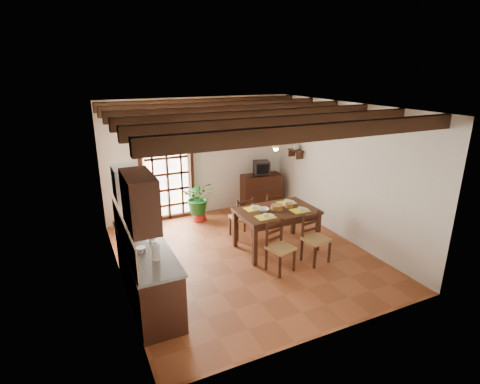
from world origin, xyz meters
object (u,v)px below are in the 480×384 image
chair_far_left (241,224)px  potted_plant (199,198)px  dining_table (276,215)px  sideboard (261,191)px  crt_tv (262,167)px  chair_near_right (315,247)px  kitchen_counter (147,270)px  chair_near_left (280,256)px  chair_far_right (272,218)px  pendant_lamp (276,144)px

chair_far_left → potted_plant: (-0.52, 1.22, 0.29)m
dining_table → sideboard: (0.85, 2.21, -0.29)m
sideboard → crt_tv: bearing=-82.7°
chair_near_right → sideboard: (0.47, 2.98, 0.14)m
kitchen_counter → chair_near_left: (2.28, -0.17, -0.19)m
chair_far_right → dining_table: bearing=74.1°
crt_tv → chair_far_right: bearing=-92.4°
chair_near_left → chair_far_right: 1.73m
chair_near_right → sideboard: size_ratio=0.92×
dining_table → chair_far_left: chair_far_left is taller
chair_near_right → pendant_lamp: (-0.38, 0.87, 1.79)m
sideboard → dining_table: bearing=-103.8°
chair_far_right → chair_near_left: bearing=73.9°
chair_near_left → crt_tv: 3.32m
dining_table → crt_tv: 2.39m
chair_far_right → sideboard: chair_far_right is taller
chair_near_right → chair_far_right: bearing=82.4°
chair_far_right → chair_near_right: bearing=100.0°
chair_near_left → sideboard: (1.22, 2.99, 0.15)m
chair_far_left → potted_plant: potted_plant is taller
chair_near_right → dining_table: bearing=108.3°
crt_tv → pendant_lamp: bearing=-95.7°
crt_tv → chair_near_right: bearing=-82.6°
kitchen_counter → dining_table: 2.74m
chair_near_left → chair_near_right: (0.76, 0.01, 0.01)m
chair_far_right → crt_tv: (0.48, 1.42, 0.77)m
chair_far_left → crt_tv: size_ratio=1.95×
chair_near_right → chair_far_right: 1.55m
dining_table → potted_plant: 2.19m
chair_far_right → chair_far_left: bearing=10.0°
chair_far_right → potted_plant: (-1.27, 1.21, 0.29)m
chair_far_left → sideboard: (1.24, 1.44, 0.15)m
kitchen_counter → pendant_lamp: 3.19m
potted_plant → pendant_lamp: 2.58m
chair_near_left → potted_plant: bearing=86.2°
kitchen_counter → chair_far_left: (2.27, 1.39, -0.19)m
dining_table → potted_plant: potted_plant is taller
chair_far_right → kitchen_counter: bearing=34.2°
chair_far_left → chair_far_right: size_ratio=1.01×
chair_far_right → sideboard: 1.52m
kitchen_counter → dining_table: bearing=13.0°
sideboard → potted_plant: 1.77m
sideboard → chair_far_right: bearing=-101.3°
dining_table → chair_far_left: bearing=116.0°
chair_near_left → pendant_lamp: pendant_lamp is taller
chair_near_left → chair_far_right: chair_near_left is taller
crt_tv → chair_near_left: bearing=-96.1°
chair_near_right → chair_far_right: (-0.02, 1.55, -0.01)m
sideboard → pendant_lamp: size_ratio=1.19×
chair_far_right → pendant_lamp: size_ratio=1.05×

